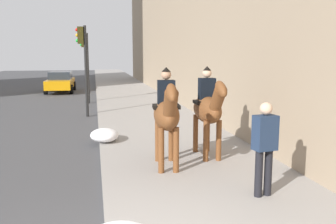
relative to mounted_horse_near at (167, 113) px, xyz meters
The scene contains 7 objects.
mounted_horse_near is the anchor object (origin of this frame).
mounted_horse_far 1.34m from the mounted_horse_near, 60.00° to the right, with size 2.15×0.60×2.24m.
pedestrian_greeting 2.44m from the mounted_horse_near, 145.49° to the right, with size 0.33×0.44×1.70m.
car_mid_lane 19.53m from the mounted_horse_near, 11.52° to the left, with size 4.60×1.93×1.44m.
traffic_light_near_curb 8.42m from the mounted_horse_near, 13.69° to the left, with size 0.20×0.44×3.82m.
traffic_light_far_curb 12.75m from the mounted_horse_near, ahead, with size 0.20×0.44×3.76m.
snow_pile_far 3.30m from the mounted_horse_near, 24.73° to the left, with size 1.07×0.82×0.37m, color white.
Camera 1 is at (-3.81, 0.08, 2.65)m, focal length 39.57 mm.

